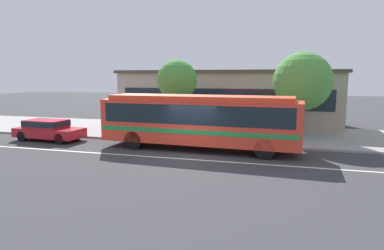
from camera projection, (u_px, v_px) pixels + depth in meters
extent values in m
plane|color=#38383B|center=(191.00, 155.00, 16.94)|extent=(120.00, 120.00, 0.00)
cube|color=#989395|center=(217.00, 133.00, 23.44)|extent=(60.00, 8.00, 0.12)
cube|color=silver|center=(186.00, 159.00, 16.17)|extent=(56.00, 0.16, 0.01)
cube|color=#EB3D29|center=(199.00, 121.00, 18.11)|extent=(10.78, 3.00, 2.27)
cube|color=#F04424|center=(200.00, 98.00, 17.93)|extent=(9.91, 2.66, 0.24)
cube|color=#19232D|center=(199.00, 113.00, 18.05)|extent=(10.14, 3.00, 1.00)
cube|color=#278F41|center=(199.00, 129.00, 18.17)|extent=(10.57, 3.02, 0.24)
cube|color=#19232D|center=(303.00, 116.00, 16.39)|extent=(0.23, 2.19, 1.09)
cylinder|color=black|center=(269.00, 141.00, 18.16)|extent=(1.01, 0.33, 1.00)
cylinder|color=black|center=(265.00, 149.00, 16.09)|extent=(1.01, 0.33, 1.00)
cylinder|color=black|center=(151.00, 134.00, 20.37)|extent=(1.01, 0.33, 1.00)
cylinder|color=black|center=(134.00, 140.00, 18.30)|extent=(1.01, 0.33, 1.00)
cube|color=#B51D26|center=(50.00, 132.00, 20.84)|extent=(4.35, 2.00, 0.55)
cube|color=red|center=(46.00, 124.00, 20.83)|extent=(2.47, 1.68, 0.50)
cube|color=#19232D|center=(46.00, 123.00, 20.83)|extent=(2.51, 1.70, 0.32)
cylinder|color=black|center=(77.00, 135.00, 21.13)|extent=(0.65, 0.26, 0.64)
cylinder|color=black|center=(60.00, 139.00, 19.69)|extent=(0.65, 0.26, 0.64)
cylinder|color=black|center=(41.00, 132.00, 22.03)|extent=(0.65, 0.26, 0.64)
cylinder|color=black|center=(22.00, 136.00, 20.60)|extent=(0.65, 0.26, 0.64)
cylinder|color=#323839|center=(200.00, 130.00, 21.73)|extent=(0.14, 0.14, 0.84)
cylinder|color=#323839|center=(203.00, 130.00, 21.68)|extent=(0.14, 0.14, 0.84)
cylinder|color=#C53138|center=(202.00, 119.00, 21.61)|extent=(0.35, 0.35, 0.60)
sphere|color=tan|center=(202.00, 112.00, 21.55)|extent=(0.21, 0.21, 0.21)
cylinder|color=gray|center=(303.00, 124.00, 18.59)|extent=(0.08, 0.08, 2.39)
cube|color=yellow|center=(304.00, 106.00, 18.45)|extent=(0.06, 0.44, 0.56)
cylinder|color=brown|center=(177.00, 114.00, 22.42)|extent=(0.30, 0.30, 2.67)
sphere|color=#448F3B|center=(177.00, 80.00, 22.10)|extent=(2.64, 2.64, 2.64)
cylinder|color=brown|center=(301.00, 120.00, 21.15)|extent=(0.26, 0.26, 2.26)
sphere|color=#4E9440|center=(303.00, 81.00, 20.81)|extent=(3.61, 3.61, 3.61)
cube|color=#AB988B|center=(229.00, 99.00, 27.96)|extent=(17.06, 6.42, 4.20)
cube|color=#19232D|center=(222.00, 99.00, 24.85)|extent=(15.69, 0.04, 1.51)
cube|color=#4D4230|center=(229.00, 72.00, 27.65)|extent=(17.46, 6.82, 0.24)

